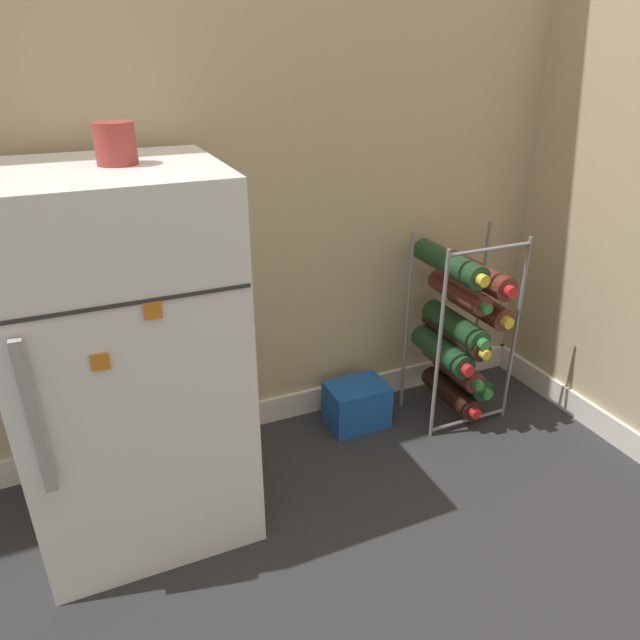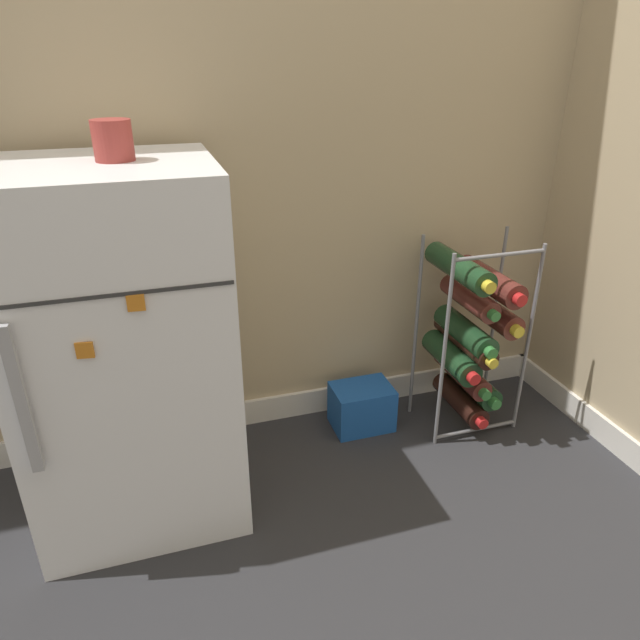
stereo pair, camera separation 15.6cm
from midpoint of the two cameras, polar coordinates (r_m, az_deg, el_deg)
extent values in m
plane|color=#28282B|center=(1.68, 0.89, -19.15)|extent=(14.00, 14.00, 0.00)
cube|color=tan|center=(1.73, -7.49, 27.55)|extent=(6.87, 0.06, 2.50)
cube|color=silver|center=(2.04, -5.28, -8.59)|extent=(6.87, 0.01, 0.09)
cube|color=white|center=(1.52, -21.33, -4.00)|extent=(0.52, 0.47, 0.95)
cube|color=#2D2D2D|center=(1.20, -22.42, 1.39)|extent=(0.51, 0.00, 0.01)
cube|color=#9E9EA3|center=(1.29, -29.81, -8.72)|extent=(0.02, 0.02, 0.35)
cube|color=orange|center=(1.21, -19.98, 0.83)|extent=(0.04, 0.01, 0.04)
cube|color=orange|center=(1.25, -24.54, -3.92)|extent=(0.04, 0.01, 0.04)
cylinder|color=slate|center=(1.81, 9.41, -2.99)|extent=(0.01, 0.01, 0.66)
cylinder|color=slate|center=(1.98, 16.86, -1.24)|extent=(0.01, 0.01, 0.66)
cylinder|color=slate|center=(1.95, 6.43, -0.56)|extent=(0.01, 0.01, 0.66)
cylinder|color=slate|center=(2.11, 13.61, 0.88)|extent=(0.01, 0.01, 0.66)
cylinder|color=slate|center=(2.05, 12.44, -9.80)|extent=(0.30, 0.01, 0.01)
cylinder|color=slate|center=(1.77, 14.29, 6.83)|extent=(0.30, 0.01, 0.01)
cylinder|color=black|center=(2.07, 10.80, -7.16)|extent=(0.07, 0.26, 0.07)
cylinder|color=red|center=(1.98, 13.06, -9.12)|extent=(0.04, 0.02, 0.04)
cylinder|color=#19381E|center=(2.06, 11.90, -5.38)|extent=(0.08, 0.25, 0.08)
cylinder|color=#2D7033|center=(1.97, 14.16, -7.21)|extent=(0.04, 0.02, 0.04)
cylinder|color=#56231E|center=(2.01, 10.92, -4.51)|extent=(0.07, 0.26, 0.07)
cylinder|color=#2D7033|center=(1.91, 13.28, -6.43)|extent=(0.03, 0.02, 0.03)
cylinder|color=#19381E|center=(1.96, 9.89, -3.10)|extent=(0.08, 0.26, 0.08)
cylinder|color=red|center=(1.85, 12.24, -4.99)|extent=(0.04, 0.02, 0.04)
cylinder|color=black|center=(1.95, 11.12, -1.35)|extent=(0.07, 0.30, 0.07)
cylinder|color=gold|center=(1.84, 13.87, -3.38)|extent=(0.03, 0.02, 0.03)
cylinder|color=#19381E|center=(1.94, 11.12, -0.57)|extent=(0.08, 0.28, 0.08)
cylinder|color=#2D7033|center=(1.83, 13.72, -2.45)|extent=(0.04, 0.02, 0.04)
cylinder|color=#56231E|center=(1.97, 13.48, 1.33)|extent=(0.08, 0.26, 0.08)
cylinder|color=gold|center=(1.87, 15.98, -0.28)|extent=(0.04, 0.02, 0.04)
cylinder|color=#56231E|center=(1.89, 11.43, 2.71)|extent=(0.07, 0.26, 0.07)
cylinder|color=#2D7033|center=(1.79, 13.93, 1.11)|extent=(0.03, 0.02, 0.03)
cylinder|color=#56231E|center=(1.91, 13.23, 4.40)|extent=(0.08, 0.30, 0.08)
cylinder|color=red|center=(1.79, 16.18, 2.69)|extent=(0.04, 0.02, 0.04)
cylinder|color=#19381E|center=(1.83, 10.44, 5.60)|extent=(0.08, 0.31, 0.08)
cylinder|color=gold|center=(1.70, 13.47, 3.82)|extent=(0.04, 0.02, 0.04)
cube|color=#194C9E|center=(1.98, 1.41, -8.49)|extent=(0.20, 0.15, 0.15)
cylinder|color=maroon|center=(1.37, -23.04, 15.91)|extent=(0.09, 0.09, 0.09)
camera|label=1|loc=(0.08, -92.73, -1.29)|focal=32.00mm
camera|label=2|loc=(0.08, 87.27, 1.29)|focal=32.00mm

